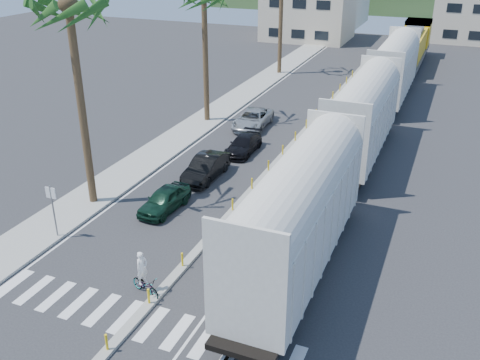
% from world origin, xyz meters
% --- Properties ---
extents(ground, '(140.00, 140.00, 0.00)m').
position_xyz_m(ground, '(0.00, 0.00, 0.00)').
color(ground, '#28282B').
rests_on(ground, ground).
extents(sidewalk, '(3.00, 90.00, 0.15)m').
position_xyz_m(sidewalk, '(-8.50, 25.00, 0.07)').
color(sidewalk, gray).
rests_on(sidewalk, ground).
extents(rails, '(1.56, 100.00, 0.06)m').
position_xyz_m(rails, '(5.00, 28.00, 0.03)').
color(rails, black).
rests_on(rails, ground).
extents(median, '(0.45, 60.00, 0.85)m').
position_xyz_m(median, '(0.00, 19.96, 0.09)').
color(median, gray).
rests_on(median, ground).
extents(crosswalk, '(14.00, 2.20, 0.01)m').
position_xyz_m(crosswalk, '(0.00, -2.00, 0.01)').
color(crosswalk, silver).
rests_on(crosswalk, ground).
extents(lane_markings, '(9.42, 90.00, 0.01)m').
position_xyz_m(lane_markings, '(-2.15, 25.00, 0.00)').
color(lane_markings, silver).
rests_on(lane_markings, ground).
extents(freight_train, '(3.00, 60.94, 5.85)m').
position_xyz_m(freight_train, '(5.00, 24.50, 2.91)').
color(freight_train, beige).
rests_on(freight_train, ground).
extents(street_sign, '(0.60, 0.08, 3.00)m').
position_xyz_m(street_sign, '(-7.30, 2.00, 1.97)').
color(street_sign, slate).
rests_on(street_sign, ground).
extents(buildings, '(38.00, 27.00, 10.00)m').
position_xyz_m(buildings, '(-6.41, 71.66, 4.36)').
color(buildings, beige).
rests_on(buildings, ground).
extents(car_lead, '(2.03, 4.09, 1.33)m').
position_xyz_m(car_lead, '(-3.68, 6.80, 0.66)').
color(car_lead, black).
rests_on(car_lead, ground).
extents(car_second, '(1.60, 4.52, 1.48)m').
position_xyz_m(car_second, '(-3.39, 11.64, 0.74)').
color(car_second, black).
rests_on(car_second, ground).
extents(car_third, '(1.80, 4.26, 1.23)m').
position_xyz_m(car_third, '(-2.82, 16.62, 0.61)').
color(car_third, black).
rests_on(car_third, ground).
extents(car_rear, '(2.82, 5.31, 1.42)m').
position_xyz_m(car_rear, '(-4.19, 21.95, 0.71)').
color(car_rear, '#A6A9AB').
rests_on(car_rear, ground).
extents(cyclist, '(1.65, 2.06, 2.10)m').
position_xyz_m(cyclist, '(-0.58, -0.34, 0.65)').
color(cyclist, '#9EA0A5').
rests_on(cyclist, ground).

